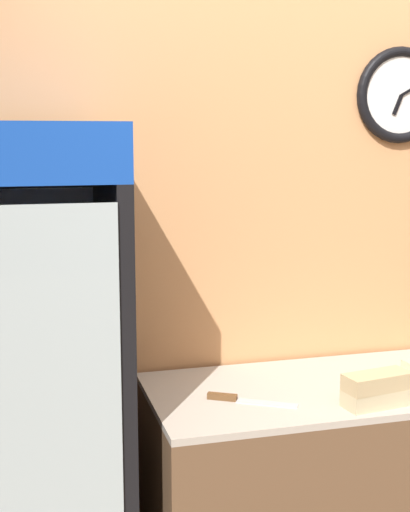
{
  "coord_description": "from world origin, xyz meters",
  "views": [
    {
      "loc": [
        -1.19,
        -1.51,
        1.83
      ],
      "look_at": [
        -0.54,
        0.91,
        1.41
      ],
      "focal_mm": 50.0,
      "sensor_mm": 36.0,
      "label": 1
    }
  ],
  "objects_px": {
    "beverage_cooler": "(26,377)",
    "chefs_knife": "(239,399)",
    "sandwich_stack_middle": "(377,381)",
    "sandwich_stack_bottom": "(377,398)"
  },
  "relations": [
    {
      "from": "beverage_cooler",
      "to": "sandwich_stack_middle",
      "type": "height_order",
      "value": "beverage_cooler"
    },
    {
      "from": "beverage_cooler",
      "to": "chefs_knife",
      "type": "xyz_separation_m",
      "value": [
        0.74,
        -0.11,
        -0.12
      ]
    },
    {
      "from": "sandwich_stack_bottom",
      "to": "chefs_knife",
      "type": "distance_m",
      "value": 0.49
    },
    {
      "from": "sandwich_stack_bottom",
      "to": "sandwich_stack_middle",
      "type": "distance_m",
      "value": 0.06
    },
    {
      "from": "beverage_cooler",
      "to": "sandwich_stack_bottom",
      "type": "xyz_separation_m",
      "value": [
        1.2,
        -0.27,
        -0.09
      ]
    },
    {
      "from": "beverage_cooler",
      "to": "chefs_knife",
      "type": "distance_m",
      "value": 0.76
    },
    {
      "from": "sandwich_stack_middle",
      "to": "chefs_knife",
      "type": "distance_m",
      "value": 0.49
    },
    {
      "from": "sandwich_stack_bottom",
      "to": "beverage_cooler",
      "type": "bearing_deg",
      "value": 167.14
    },
    {
      "from": "sandwich_stack_bottom",
      "to": "sandwich_stack_middle",
      "type": "relative_size",
      "value": 1.0
    },
    {
      "from": "sandwich_stack_middle",
      "to": "chefs_knife",
      "type": "xyz_separation_m",
      "value": [
        -0.46,
        0.17,
        -0.08
      ]
    }
  ]
}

